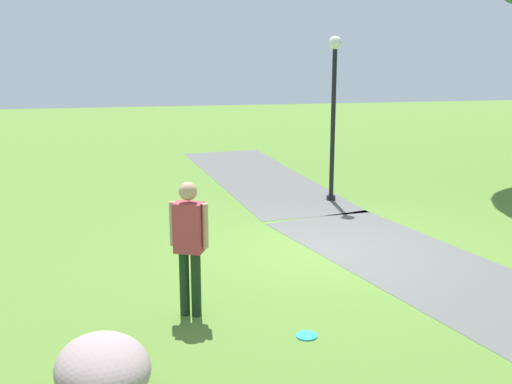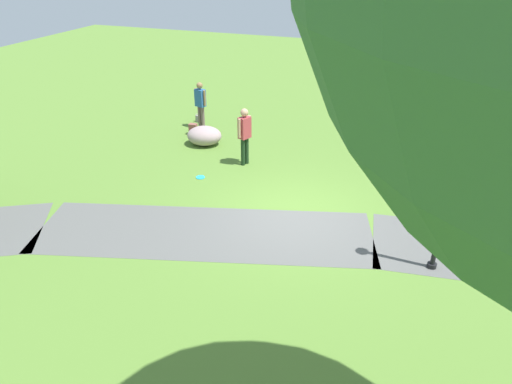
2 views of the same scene
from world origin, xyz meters
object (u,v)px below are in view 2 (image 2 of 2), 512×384
object	(u,v)px
handbag_on_grass	(199,119)
frisbee_on_grass	(200,177)
woman_with_handbag	(200,102)
lamp_post	(451,175)
man_near_boulder	(245,132)
backpack_by_boulder	(193,129)
lawn_boulder	(204,136)

from	to	relation	value
handbag_on_grass	frisbee_on_grass	distance (m)	4.88
woman_with_handbag	lamp_post	bearing A→B (deg)	144.14
man_near_boulder	backpack_by_boulder	xyz separation A→B (m)	(2.67, -1.74, -0.86)
lamp_post	backpack_by_boulder	bearing A→B (deg)	-32.49
backpack_by_boulder	handbag_on_grass	bearing A→B (deg)	-73.55
handbag_on_grass	lamp_post	bearing A→B (deg)	142.92
backpack_by_boulder	lamp_post	bearing A→B (deg)	147.51
handbag_on_grass	backpack_by_boulder	distance (m)	1.33
lawn_boulder	frisbee_on_grass	size ratio (longest dim) A/B	5.09
backpack_by_boulder	frisbee_on_grass	distance (m)	3.57
lawn_boulder	handbag_on_grass	bearing A→B (deg)	-59.51
woman_with_handbag	lawn_boulder	bearing A→B (deg)	119.31
handbag_on_grass	backpack_by_boulder	world-z (taller)	backpack_by_boulder
lawn_boulder	backpack_by_boulder	size ratio (longest dim) A/B	3.35
lawn_boulder	frisbee_on_grass	world-z (taller)	lawn_boulder
frisbee_on_grass	backpack_by_boulder	bearing A→B (deg)	-60.03
lamp_post	backpack_by_boulder	distance (m)	10.11
woman_with_handbag	frisbee_on_grass	xyz separation A→B (m)	(-1.80, 3.82, -0.99)
lamp_post	man_near_boulder	distance (m)	6.82
handbag_on_grass	woman_with_handbag	bearing A→B (deg)	123.47
lamp_post	woman_with_handbag	distance (m)	10.40
woman_with_handbag	frisbee_on_grass	size ratio (longest dim) A/B	6.51
lawn_boulder	frisbee_on_grass	distance (m)	2.60
man_near_boulder	handbag_on_grass	size ratio (longest dim) A/B	5.19
lamp_post	woman_with_handbag	xyz separation A→B (m)	(8.37, -6.05, -1.21)
man_near_boulder	woman_with_handbag	bearing A→B (deg)	-42.60
lamp_post	woman_with_handbag	bearing A→B (deg)	-35.86
lamp_post	handbag_on_grass	size ratio (longest dim) A/B	10.34
handbag_on_grass	backpack_by_boulder	bearing A→B (deg)	106.45
lamp_post	lawn_boulder	size ratio (longest dim) A/B	2.68
woman_with_handbag	backpack_by_boulder	size ratio (longest dim) A/B	4.29
lawn_boulder	handbag_on_grass	distance (m)	2.32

